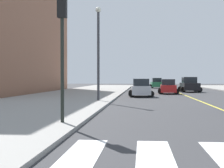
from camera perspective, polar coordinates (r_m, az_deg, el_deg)
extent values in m
cube|color=gray|center=(24.86, -11.95, -3.22)|extent=(10.00, 120.00, 0.15)
cube|color=silver|center=(8.04, -5.60, -12.62)|extent=(0.90, 4.00, 0.01)
cube|color=silver|center=(7.91, 7.66, -12.86)|extent=(0.90, 4.00, 0.01)
cube|color=yellow|center=(43.97, 11.66, -1.48)|extent=(0.16, 80.00, 0.01)
cube|color=black|center=(45.76, 13.63, -0.44)|extent=(2.21, 4.72, 1.00)
cube|color=#1E2328|center=(46.02, 13.58, 0.69)|extent=(1.83, 2.38, 0.85)
cylinder|color=black|center=(44.17, 12.55, -0.99)|extent=(0.76, 0.26, 0.76)
cylinder|color=black|center=(44.53, 15.31, -0.98)|extent=(0.76, 0.26, 0.76)
cylinder|color=black|center=(47.04, 12.04, -0.87)|extent=(0.76, 0.26, 0.76)
cylinder|color=black|center=(47.38, 14.63, -0.86)|extent=(0.76, 0.26, 0.76)
cube|color=red|center=(39.75, 9.97, -0.79)|extent=(2.00, 4.11, 0.86)
cube|color=#1E2328|center=(39.50, 9.98, 0.32)|extent=(1.62, 2.08, 0.73)
cylinder|color=black|center=(41.05, 11.20, -1.21)|extent=(0.66, 0.24, 0.65)
cylinder|color=black|center=(40.99, 8.61, -1.20)|extent=(0.66, 0.24, 0.65)
cylinder|color=black|center=(38.56, 11.42, -1.35)|extent=(0.66, 0.24, 0.65)
cylinder|color=black|center=(38.49, 8.65, -1.35)|extent=(0.66, 0.24, 0.65)
cube|color=#236B42|center=(63.21, 7.92, -0.06)|extent=(2.22, 4.53, 0.95)
cube|color=#1E2328|center=(62.94, 7.95, 0.71)|extent=(1.80, 2.30, 0.80)
cylinder|color=black|center=(64.69, 8.71, -0.37)|extent=(0.73, 0.27, 0.72)
cylinder|color=black|center=(64.50, 6.90, -0.37)|extent=(0.73, 0.27, 0.72)
cylinder|color=black|center=(61.96, 8.98, -0.43)|extent=(0.73, 0.27, 0.72)
cylinder|color=black|center=(61.76, 7.10, -0.43)|extent=(0.73, 0.27, 0.72)
cube|color=#B7B7BC|center=(33.45, 5.14, -1.08)|extent=(2.06, 4.24, 0.89)
cube|color=#1E2328|center=(33.19, 5.16, 0.29)|extent=(1.67, 2.15, 0.75)
cylinder|color=black|center=(34.81, 6.64, -1.57)|extent=(0.68, 0.25, 0.67)
cylinder|color=black|center=(34.73, 3.48, -1.57)|extent=(0.68, 0.25, 0.67)
cylinder|color=black|center=(32.24, 6.94, -1.78)|extent=(0.68, 0.25, 0.67)
cylinder|color=black|center=(32.16, 3.52, -1.78)|extent=(0.68, 0.25, 0.67)
cylinder|color=black|center=(12.89, -8.84, 2.46)|extent=(0.14, 0.14, 4.16)
cube|color=black|center=(13.21, -8.87, 13.72)|extent=(0.36, 0.28, 1.00)
sphere|color=orange|center=(13.38, -8.68, 13.56)|extent=(0.18, 0.18, 0.18)
sphere|color=green|center=(13.32, -8.68, 12.30)|extent=(0.18, 0.18, 0.18)
cylinder|color=#38383D|center=(25.39, -2.44, 4.98)|extent=(0.20, 0.20, 7.01)
sphere|color=silver|center=(25.90, -2.45, 13.07)|extent=(0.44, 0.44, 0.44)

